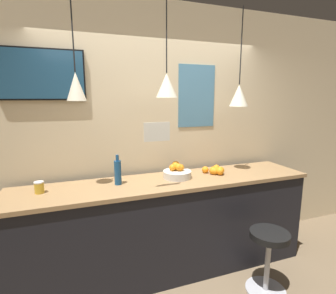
{
  "coord_description": "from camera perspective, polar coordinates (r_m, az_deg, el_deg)",
  "views": [
    {
      "loc": [
        -0.89,
        -1.82,
        1.87
      ],
      "look_at": [
        0.0,
        0.62,
        1.38
      ],
      "focal_mm": 28.0,
      "sensor_mm": 36.0,
      "label": 1
    }
  ],
  "objects": [
    {
      "name": "service_counter",
      "position": [
        2.92,
        0.0,
        -16.87
      ],
      "size": [
        3.1,
        0.63,
        1.03
      ],
      "color": "black",
      "rests_on": "ground_plane"
    },
    {
      "name": "mounted_tv",
      "position": [
        2.82,
        -25.73,
        14.05
      ],
      "size": [
        0.78,
        0.04,
        0.48
      ],
      "color": "black"
    },
    {
      "name": "pendant_lamp_middle",
      "position": [
        2.63,
        -0.3,
        13.33
      ],
      "size": [
        0.21,
        0.21,
        0.93
      ],
      "color": "black"
    },
    {
      "name": "hanging_menu_board",
      "position": [
        2.33,
        -2.42,
        3.33
      ],
      "size": [
        0.24,
        0.01,
        0.17
      ],
      "color": "silver"
    },
    {
      "name": "bar_stool",
      "position": [
        2.85,
        21.02,
        -20.3
      ],
      "size": [
        0.38,
        0.38,
        0.62
      ],
      "color": "#B7B7BC",
      "rests_on": "ground_plane"
    },
    {
      "name": "fruit_bowl",
      "position": [
        2.8,
        1.98,
        -5.52
      ],
      "size": [
        0.3,
        0.3,
        0.16
      ],
      "color": "beige",
      "rests_on": "service_counter"
    },
    {
      "name": "orange_pile",
      "position": [
        2.99,
        10.19,
        -5.01
      ],
      "size": [
        0.23,
        0.23,
        0.08
      ],
      "color": "orange",
      "rests_on": "service_counter"
    },
    {
      "name": "pendant_lamp_left",
      "position": [
        2.48,
        -19.41,
        12.43
      ],
      "size": [
        0.17,
        0.17,
        0.96
      ],
      "color": "black"
    },
    {
      "name": "juice_bottle",
      "position": [
        2.61,
        -10.88,
        -5.35
      ],
      "size": [
        0.07,
        0.07,
        0.3
      ],
      "color": "navy",
      "rests_on": "service_counter"
    },
    {
      "name": "spread_jar",
      "position": [
        2.62,
        -26.24,
        -7.89
      ],
      "size": [
        0.08,
        0.08,
        0.11
      ],
      "color": "gold",
      "rests_on": "service_counter"
    },
    {
      "name": "wall_poster",
      "position": [
        3.15,
        6.26,
        10.93
      ],
      "size": [
        0.46,
        0.01,
        0.72
      ],
      "color": "teal"
    },
    {
      "name": "back_wall",
      "position": [
        3.02,
        -2.77,
        2.71
      ],
      "size": [
        8.0,
        0.06,
        2.9
      ],
      "color": "beige",
      "rests_on": "ground_plane"
    },
    {
      "name": "pendant_lamp_right",
      "position": [
        3.02,
        15.18,
        10.88
      ],
      "size": [
        0.2,
        0.2,
        1.03
      ],
      "color": "black"
    }
  ]
}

